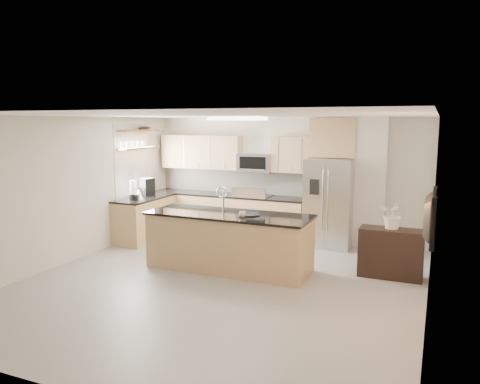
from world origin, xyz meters
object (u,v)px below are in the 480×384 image
at_px(microwave, 256,163).
at_px(cup, 243,214).
at_px(range, 253,216).
at_px(refrigerator, 329,203).
at_px(platter, 249,214).
at_px(bowl, 145,127).
at_px(flower_vase, 394,208).
at_px(television, 424,216).
at_px(blender, 133,191).
at_px(credenza, 391,253).
at_px(coffee_maker, 148,188).
at_px(island, 229,241).
at_px(kettle, 139,194).

distance_m(microwave, cup, 2.68).
height_order(range, refrigerator, refrigerator).
height_order(platter, bowl, bowl).
height_order(flower_vase, television, television).
relative_size(refrigerator, blender, 4.44).
bearing_deg(platter, credenza, 15.70).
bearing_deg(coffee_maker, credenza, -7.34).
bearing_deg(coffee_maker, platter, -24.11).
height_order(blender, flower_vase, flower_vase).
distance_m(flower_vase, television, 1.64).
xyz_separation_m(coffee_maker, flower_vase, (5.12, -0.66, 0.05)).
distance_m(island, coffee_maker, 2.90).
distance_m(platter, flower_vase, 2.34).
xyz_separation_m(refrigerator, blender, (-3.73, -1.39, 0.20)).
bearing_deg(credenza, kettle, 177.39).
bearing_deg(range, refrigerator, -1.60).
xyz_separation_m(cup, flower_vase, (2.28, 0.82, 0.14)).
distance_m(range, kettle, 2.48).
bearing_deg(microwave, cup, -73.30).
xyz_separation_m(coffee_maker, bowl, (-0.16, 0.22, 1.28)).
xyz_separation_m(refrigerator, cup, (-0.91, -2.33, 0.12)).
bearing_deg(credenza, range, 152.79).
bearing_deg(blender, refrigerator, 20.47).
xyz_separation_m(credenza, television, (0.50, -1.56, 0.95)).
bearing_deg(blender, credenza, -1.34).
bearing_deg(kettle, television, -18.07).
bearing_deg(island, platter, 2.19).
distance_m(platter, kettle, 2.94).
distance_m(island, flower_vase, 2.76).
bearing_deg(credenza, blender, 178.83).
xyz_separation_m(kettle, bowl, (-0.23, 0.63, 1.35)).
height_order(island, blender, island).
height_order(cup, bowl, bowl).
height_order(credenza, cup, cup).
bearing_deg(credenza, platter, -164.12).
bearing_deg(flower_vase, refrigerator, 132.07).
xyz_separation_m(platter, blender, (-2.85, 0.75, 0.11)).
bearing_deg(refrigerator, credenza, -48.24).
bearing_deg(island, cup, -27.99).
relative_size(island, kettle, 11.14).
xyz_separation_m(range, refrigerator, (1.66, -0.05, 0.42)).
xyz_separation_m(credenza, flower_vase, (0.02, -0.00, 0.75)).
bearing_deg(coffee_maker, refrigerator, 12.84).
bearing_deg(blender, range, 34.76).
bearing_deg(range, microwave, 90.00).
relative_size(blender, kettle, 1.59).
bearing_deg(cup, platter, 81.87).
bearing_deg(microwave, credenza, -29.21).
relative_size(range, island, 0.41).
bearing_deg(microwave, television, -42.75).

